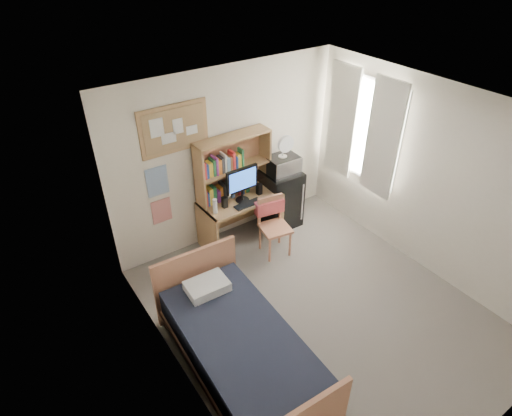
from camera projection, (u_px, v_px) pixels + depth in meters
floor at (318, 311)px, 5.43m from camera, size 3.60×4.20×0.02m
ceiling at (340, 116)px, 3.97m from camera, size 3.60×4.20×0.02m
wall_back at (228, 156)px, 6.13m from camera, size 3.60×0.04×2.60m
wall_left at (179, 296)px, 3.85m from camera, size 0.04×4.20×2.60m
wall_right at (430, 181)px, 5.55m from camera, size 0.04×4.20×2.60m
window_unit at (363, 130)px, 6.18m from camera, size 0.10×1.40×1.70m
curtain_left at (383, 140)px, 5.89m from camera, size 0.04×0.55×1.70m
curtain_right at (342, 121)px, 6.44m from camera, size 0.04×0.55×1.70m
bulletin_board at (174, 129)px, 5.41m from camera, size 0.94×0.03×0.64m
poster_wave at (157, 181)px, 5.64m from camera, size 0.30×0.01×0.42m
poster_japan at (162, 211)px, 5.90m from camera, size 0.28×0.01×0.36m
desk at (241, 219)px, 6.43m from camera, size 1.21×0.62×0.75m
desk_chair at (275, 228)px, 6.14m from camera, size 0.51×0.51×0.88m
mini_fridge at (280, 198)px, 6.75m from camera, size 0.57×0.57×0.94m
bed at (241, 352)px, 4.57m from camera, size 1.12×2.11×0.57m
hutch at (233, 166)px, 6.06m from camera, size 1.14×0.31×0.93m
monitor at (242, 184)px, 6.03m from camera, size 0.51×0.05×0.54m
keyboard at (248, 204)px, 6.08m from camera, size 0.41×0.14×0.02m
speaker_left at (225, 202)px, 5.99m from camera, size 0.07×0.07×0.17m
speaker_right at (259, 189)px, 6.28m from camera, size 0.07×0.07×0.17m
water_bottle at (215, 206)px, 5.86m from camera, size 0.07×0.07×0.22m
hoodie at (269, 207)px, 6.15m from camera, size 0.45×0.20×0.21m
microwave at (282, 165)px, 6.40m from camera, size 0.47×0.37×0.27m
desk_fan at (283, 147)px, 6.24m from camera, size 0.27×0.27×0.32m
pillow at (207, 286)px, 4.90m from camera, size 0.49×0.35×0.11m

